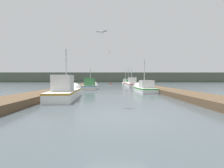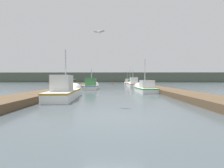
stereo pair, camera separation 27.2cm
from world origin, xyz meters
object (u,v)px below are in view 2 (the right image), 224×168
object	(u,v)px
fishing_boat_2	(92,86)
fishing_boat_1	(144,88)
mooring_piling_1	(74,85)
seagull_lead	(99,32)
mooring_piling_0	(153,87)
fishing_boat_5	(127,83)
fishing_boat_0	(67,91)
channel_buoy	(113,83)
seagull_1	(111,53)
fishing_boat_3	(133,84)
fishing_boat_4	(130,84)

from	to	relation	value
fishing_boat_2	fishing_boat_1	bearing A→B (deg)	-33.68
fishing_boat_2	mooring_piling_1	bearing A→B (deg)	-105.53
seagull_lead	mooring_piling_0	bearing A→B (deg)	-105.18
mooring_piling_1	fishing_boat_5	bearing A→B (deg)	68.52
fishing_boat_0	mooring_piling_1	world-z (taller)	fishing_boat_0
mooring_piling_1	channel_buoy	distance (m)	25.14
fishing_boat_2	seagull_lead	world-z (taller)	seagull_lead
fishing_boat_0	mooring_piling_1	size ratio (longest dim) A/B	4.51
mooring_piling_0	mooring_piling_1	bearing A→B (deg)	177.75
seagull_lead	fishing_boat_5	bearing A→B (deg)	-82.25
fishing_boat_5	seagull_1	bearing A→B (deg)	-107.20
mooring_piling_1	seagull_1	bearing A→B (deg)	66.44
fishing_boat_3	fishing_boat_5	bearing A→B (deg)	89.92
fishing_boat_0	fishing_boat_5	xyz separation A→B (m)	(6.59, 23.76, -0.06)
fishing_boat_0	mooring_piling_1	xyz separation A→B (m)	(-0.78, 5.03, 0.21)
mooring_piling_0	seagull_lead	xyz separation A→B (m)	(-4.87, -8.12, 3.29)
mooring_piling_0	seagull_1	distance (m)	11.46
mooring_piling_0	channel_buoy	xyz separation A→B (m)	(-4.45, 25.15, -0.36)
mooring_piling_1	seagull_lead	bearing A→B (deg)	-67.24
fishing_boat_1	mooring_piling_0	bearing A→B (deg)	-23.66
fishing_boat_1	seagull_lead	size ratio (longest dim) A/B	7.97
seagull_1	mooring_piling_1	bearing A→B (deg)	-10.49
fishing_boat_0	fishing_boat_2	distance (m)	9.34
fishing_boat_2	fishing_boat_3	bearing A→B (deg)	42.09
seagull_lead	fishing_boat_2	bearing A→B (deg)	-64.10
fishing_boat_2	seagull_lead	xyz separation A→B (m)	(2.28, -12.74, 3.33)
fishing_boat_5	seagull_1	xyz separation A→B (m)	(-3.55, -9.96, 5.31)
fishing_boat_0	fishing_boat_4	distance (m)	20.57
fishing_boat_1	fishing_boat_2	size ratio (longest dim) A/B	0.98
mooring_piling_0	channel_buoy	world-z (taller)	mooring_piling_0
fishing_boat_2	fishing_boat_5	world-z (taller)	fishing_boat_5
fishing_boat_2	mooring_piling_0	world-z (taller)	fishing_boat_2
fishing_boat_0	fishing_boat_1	world-z (taller)	fishing_boat_0
fishing_boat_4	channel_buoy	bearing A→B (deg)	110.04
fishing_boat_0	mooring_piling_1	distance (m)	5.10
mooring_piling_0	mooring_piling_1	world-z (taller)	mooring_piling_1
fishing_boat_0	fishing_boat_4	xyz separation A→B (m)	(6.76, 19.43, -0.06)
fishing_boat_5	mooring_piling_1	xyz separation A→B (m)	(-7.37, -18.73, 0.26)
mooring_piling_1	channel_buoy	xyz separation A→B (m)	(3.96, 24.82, -0.55)
fishing_boat_4	mooring_piling_0	xyz separation A→B (m)	(0.88, -14.73, 0.07)
fishing_boat_4	channel_buoy	world-z (taller)	fishing_boat_4
channel_buoy	fishing_boat_1	bearing A→B (deg)	-81.78
fishing_boat_4	mooring_piling_1	world-z (taller)	fishing_boat_4
fishing_boat_5	mooring_piling_0	bearing A→B (deg)	-84.47
fishing_boat_1	seagull_1	bearing A→B (deg)	108.02
fishing_boat_0	channel_buoy	distance (m)	30.03
fishing_boat_5	fishing_boat_1	bearing A→B (deg)	-87.05
seagull_lead	fishing_boat_0	bearing A→B (deg)	-35.25
mooring_piling_0	channel_buoy	size ratio (longest dim) A/B	1.00
mooring_piling_1	seagull_lead	distance (m)	9.67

